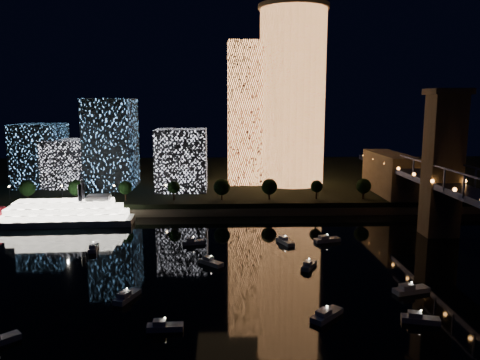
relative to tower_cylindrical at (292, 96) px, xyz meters
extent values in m
plane|color=black|center=(-24.80, -127.42, -48.22)|extent=(520.00, 520.00, 0.00)
cube|color=black|center=(-24.80, 32.58, -45.72)|extent=(420.00, 160.00, 5.00)
cube|color=#6B5E4C|center=(-24.80, -45.42, -46.72)|extent=(420.00, 6.00, 3.00)
cylinder|color=#FF9951|center=(0.00, 0.00, -1.13)|extent=(32.00, 32.00, 84.19)
cylinder|color=#6B5E4C|center=(0.00, 0.00, 41.97)|extent=(34.00, 34.00, 2.00)
cube|color=#FF9951|center=(-20.62, 4.68, -8.45)|extent=(21.86, 21.86, 69.54)
cube|color=silver|center=(-53.28, -16.33, -29.04)|extent=(23.04, 19.49, 28.36)
cube|color=#5DABFF|center=(-86.91, -7.82, -22.09)|extent=(21.13, 27.47, 42.26)
cube|color=silver|center=(-107.89, -4.03, -31.85)|extent=(22.74, 20.68, 22.74)
cube|color=#5DABFF|center=(-122.94, -1.85, -28.15)|extent=(21.52, 23.68, 30.13)
cube|color=#6B5E4C|center=(40.20, -77.42, -24.22)|extent=(11.00, 9.00, 48.00)
cube|color=#6B5E4C|center=(40.20, -77.42, 0.78)|extent=(13.00, 11.00, 2.00)
cube|color=#6B5E4C|center=(40.20, -27.42, -36.72)|extent=(12.00, 40.00, 23.00)
cube|color=#18224E|center=(35.20, -91.42, -26.72)|extent=(0.50, 0.50, 7.00)
cube|color=#18224E|center=(35.20, -67.42, -26.72)|extent=(0.50, 0.50, 7.00)
sphere|color=#FF9038|center=(34.70, -82.42, -28.42)|extent=(1.20, 1.20, 1.20)
sphere|color=#FF9038|center=(34.70, -37.42, -28.42)|extent=(1.20, 1.20, 1.20)
cube|color=silver|center=(-93.42, -58.70, -46.97)|extent=(50.40, 13.76, 2.50)
cube|color=white|center=(-93.42, -58.70, -44.58)|extent=(46.20, 12.53, 2.29)
cube|color=white|center=(-93.42, -58.70, -42.29)|extent=(41.99, 11.30, 2.29)
cube|color=white|center=(-93.42, -58.70, -40.01)|extent=(35.71, 9.97, 2.29)
cube|color=silver|center=(-80.96, -58.11, -38.03)|extent=(8.60, 6.62, 1.87)
cylinder|color=black|center=(-87.09, -60.48, -35.74)|extent=(1.46, 1.46, 6.24)
cylinder|color=black|center=(-87.29, -56.33, -35.74)|extent=(1.46, 1.46, 6.24)
cube|color=silver|center=(-43.99, -85.04, -47.62)|extent=(7.54, 3.57, 1.20)
cube|color=silver|center=(-45.06, -85.23, -46.52)|extent=(2.83, 2.30, 1.00)
sphere|color=white|center=(-43.99, -85.04, -45.62)|extent=(0.36, 0.36, 0.36)
cube|color=silver|center=(-0.05, -84.01, -47.62)|extent=(9.09, 4.96, 1.20)
cube|color=silver|center=(-1.30, -84.35, -46.52)|extent=(3.52, 2.97, 1.00)
sphere|color=white|center=(-0.05, -84.01, -45.62)|extent=(0.36, 0.36, 0.36)
cube|color=silver|center=(-46.33, -142.85, -47.62)|extent=(7.36, 2.58, 1.20)
cube|color=silver|center=(-47.43, -142.89, -46.52)|extent=(2.61, 1.98, 1.00)
sphere|color=white|center=(-46.33, -142.85, -45.62)|extent=(0.36, 0.36, 0.36)
cube|color=silver|center=(-74.83, -89.76, -47.62)|extent=(3.38, 7.96, 1.20)
cube|color=silver|center=(-74.69, -90.91, -46.52)|extent=(2.32, 2.92, 1.00)
sphere|color=white|center=(-74.83, -89.76, -45.62)|extent=(0.36, 0.36, 0.36)
cube|color=silver|center=(-14.16, -85.52, -47.62)|extent=(5.51, 8.39, 1.20)
cube|color=silver|center=(-14.63, -84.41, -46.52)|extent=(3.02, 3.40, 1.00)
sphere|color=white|center=(-14.16, -85.52, -45.62)|extent=(0.36, 0.36, 0.36)
cube|color=silver|center=(-37.86, -104.71, -47.62)|extent=(7.18, 7.00, 1.20)
cube|color=silver|center=(-38.68, -103.93, -46.52)|extent=(3.29, 3.26, 1.00)
sphere|color=white|center=(-37.86, -104.71, -45.62)|extent=(0.36, 0.36, 0.36)
cube|color=silver|center=(-10.61, -108.23, -47.62)|extent=(5.57, 7.43, 1.20)
cube|color=silver|center=(-11.14, -109.17, -46.52)|extent=(2.88, 3.13, 1.00)
sphere|color=white|center=(-10.61, -108.23, -45.62)|extent=(0.36, 0.36, 0.36)
cube|color=silver|center=(-12.40, -138.72, -47.62)|extent=(8.25, 8.24, 1.20)
cube|color=silver|center=(-13.34, -139.66, -46.52)|extent=(3.81, 3.81, 1.00)
sphere|color=white|center=(-12.40, -138.72, -45.62)|extent=(0.36, 0.36, 0.36)
cube|color=silver|center=(-56.97, -127.37, -47.62)|extent=(5.56, 8.72, 1.20)
cube|color=silver|center=(-57.43, -128.53, -46.52)|extent=(3.09, 3.51, 1.00)
sphere|color=white|center=(-56.97, -127.37, -45.62)|extent=(0.36, 0.36, 0.36)
cube|color=silver|center=(11.02, -126.15, -47.62)|extent=(9.44, 5.22, 1.20)
cube|color=silver|center=(9.72, -126.52, -46.52)|extent=(3.67, 3.11, 1.00)
sphere|color=white|center=(11.02, -126.15, -45.62)|extent=(0.36, 0.36, 0.36)
cube|color=silver|center=(6.72, -141.53, -47.62)|extent=(8.09, 4.33, 1.20)
cube|color=silver|center=(5.60, -141.24, -46.52)|extent=(3.12, 2.62, 1.00)
sphere|color=white|center=(6.72, -141.53, -45.62)|extent=(0.36, 0.36, 0.36)
cylinder|color=black|center=(-114.80, -39.42, -41.22)|extent=(0.70, 0.70, 4.00)
sphere|color=black|center=(-114.80, -39.42, -37.72)|extent=(6.55, 6.55, 6.55)
cylinder|color=black|center=(-94.80, -39.42, -41.22)|extent=(0.70, 0.70, 4.00)
sphere|color=black|center=(-94.80, -39.42, -37.72)|extent=(6.55, 6.55, 6.55)
cylinder|color=black|center=(-74.80, -39.42, -41.22)|extent=(0.70, 0.70, 4.00)
sphere|color=black|center=(-74.80, -39.42, -37.72)|extent=(5.62, 5.62, 5.62)
cylinder|color=black|center=(-54.80, -39.42, -41.22)|extent=(0.70, 0.70, 4.00)
sphere|color=black|center=(-54.80, -39.42, -37.72)|extent=(5.20, 5.20, 5.20)
cylinder|color=black|center=(-34.80, -39.42, -41.22)|extent=(0.70, 0.70, 4.00)
sphere|color=black|center=(-34.80, -39.42, -37.72)|extent=(6.90, 6.90, 6.90)
cylinder|color=black|center=(-14.80, -39.42, -41.22)|extent=(0.70, 0.70, 4.00)
sphere|color=black|center=(-14.80, -39.42, -37.72)|extent=(6.70, 6.70, 6.70)
cylinder|color=black|center=(5.20, -39.42, -41.22)|extent=(0.70, 0.70, 4.00)
sphere|color=black|center=(5.20, -39.42, -37.72)|extent=(5.13, 5.13, 5.13)
cylinder|color=black|center=(25.20, -39.42, -41.22)|extent=(0.70, 0.70, 4.00)
sphere|color=black|center=(25.20, -39.42, -37.72)|extent=(6.33, 6.33, 6.33)
cylinder|color=black|center=(-124.80, -33.42, -40.72)|extent=(0.24, 0.24, 5.00)
sphere|color=#FFCC7F|center=(-124.80, -33.42, -37.92)|extent=(0.70, 0.70, 0.70)
cylinder|color=black|center=(-102.80, -33.42, -40.72)|extent=(0.24, 0.24, 5.00)
sphere|color=#FFCC7F|center=(-102.80, -33.42, -37.92)|extent=(0.70, 0.70, 0.70)
cylinder|color=black|center=(-80.80, -33.42, -40.72)|extent=(0.24, 0.24, 5.00)
sphere|color=#FFCC7F|center=(-80.80, -33.42, -37.92)|extent=(0.70, 0.70, 0.70)
cylinder|color=black|center=(-58.80, -33.42, -40.72)|extent=(0.24, 0.24, 5.00)
sphere|color=#FFCC7F|center=(-58.80, -33.42, -37.92)|extent=(0.70, 0.70, 0.70)
cylinder|color=black|center=(-36.80, -33.42, -40.72)|extent=(0.24, 0.24, 5.00)
sphere|color=#FFCC7F|center=(-36.80, -33.42, -37.92)|extent=(0.70, 0.70, 0.70)
cylinder|color=black|center=(-14.80, -33.42, -40.72)|extent=(0.24, 0.24, 5.00)
sphere|color=#FFCC7F|center=(-14.80, -33.42, -37.92)|extent=(0.70, 0.70, 0.70)
cylinder|color=black|center=(7.20, -33.42, -40.72)|extent=(0.24, 0.24, 5.00)
sphere|color=#FFCC7F|center=(7.20, -33.42, -37.92)|extent=(0.70, 0.70, 0.70)
camera|label=1|loc=(-34.61, -231.59, -2.67)|focal=35.00mm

